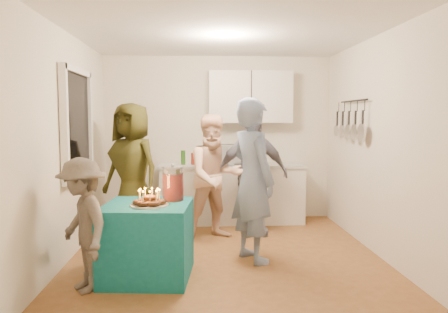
{
  "coord_description": "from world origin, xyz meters",
  "views": [
    {
      "loc": [
        -0.31,
        -5.01,
        1.63
      ],
      "look_at": [
        0.0,
        0.35,
        1.15
      ],
      "focal_mm": 35.0,
      "sensor_mm": 36.0,
      "label": 1
    }
  ],
  "objects": [
    {
      "name": "woman_back_center",
      "position": [
        -0.09,
        0.79,
        0.84
      ],
      "size": [
        0.98,
        0.86,
        1.68
      ],
      "primitive_type": "imported",
      "rotation": [
        0.0,
        0.0,
        0.33
      ],
      "color": "#F7A481",
      "rests_on": "floor"
    },
    {
      "name": "woman_back_left",
      "position": [
        -1.23,
        1.02,
        0.91
      ],
      "size": [
        1.07,
        0.99,
        1.83
      ],
      "primitive_type": "imported",
      "rotation": [
        0.0,
        0.0,
        -0.61
      ],
      "color": "brown",
      "rests_on": "floor"
    },
    {
      "name": "child_near_left",
      "position": [
        -1.4,
        -0.94,
        0.63
      ],
      "size": [
        0.83,
        0.94,
        1.26
      ],
      "primitive_type": "imported",
      "rotation": [
        0.0,
        0.0,
        -1.0
      ],
      "color": "#504840",
      "rests_on": "floor"
    },
    {
      "name": "counter",
      "position": [
        0.2,
        1.7,
        0.43
      ],
      "size": [
        2.2,
        0.58,
        0.86
      ],
      "primitive_type": "cube",
      "color": "white",
      "rests_on": "floor"
    },
    {
      "name": "ceiling",
      "position": [
        0.0,
        0.0,
        2.6
      ],
      "size": [
        4.0,
        4.0,
        0.0
      ],
      "primitive_type": "plane",
      "color": "white",
      "rests_on": "floor"
    },
    {
      "name": "left_wall",
      "position": [
        -1.8,
        0.0,
        1.3
      ],
      "size": [
        4.0,
        4.0,
        0.0
      ],
      "primitive_type": "plane",
      "color": "silver",
      "rests_on": "floor"
    },
    {
      "name": "countertop",
      "position": [
        0.2,
        1.7,
        0.89
      ],
      "size": [
        2.24,
        0.62,
        0.05
      ],
      "primitive_type": "cube",
      "color": "beige",
      "rests_on": "counter"
    },
    {
      "name": "punch_jar",
      "position": [
        -0.58,
        -0.44,
        0.93
      ],
      "size": [
        0.22,
        0.22,
        0.34
      ],
      "primitive_type": "cylinder",
      "color": "#B3130E",
      "rests_on": "party_table"
    },
    {
      "name": "back_wall",
      "position": [
        0.0,
        2.0,
        1.3
      ],
      "size": [
        3.6,
        3.6,
        0.0
      ],
      "primitive_type": "plane",
      "color": "silver",
      "rests_on": "floor"
    },
    {
      "name": "donut_cake",
      "position": [
        -0.8,
        -0.72,
        0.85
      ],
      "size": [
        0.38,
        0.38,
        0.18
      ],
      "primitive_type": null,
      "color": "#381C0C",
      "rests_on": "party_table"
    },
    {
      "name": "floor",
      "position": [
        0.0,
        0.0,
        0.0
      ],
      "size": [
        4.0,
        4.0,
        0.0
      ],
      "primitive_type": "plane",
      "color": "brown",
      "rests_on": "ground"
    },
    {
      "name": "right_wall",
      "position": [
        1.8,
        0.0,
        1.3
      ],
      "size": [
        4.0,
        4.0,
        0.0
      ],
      "primitive_type": "plane",
      "color": "silver",
      "rests_on": "floor"
    },
    {
      "name": "man_birthday",
      "position": [
        0.3,
        -0.14,
        0.92
      ],
      "size": [
        0.7,
        0.8,
        1.85
      ],
      "primitive_type": "imported",
      "rotation": [
        0.0,
        0.0,
        2.03
      ],
      "color": "#7B8FB4",
      "rests_on": "floor"
    },
    {
      "name": "window_night",
      "position": [
        -1.77,
        0.3,
        1.55
      ],
      "size": [
        0.04,
        1.0,
        1.2
      ],
      "primitive_type": "cube",
      "color": "black",
      "rests_on": "left_wall"
    },
    {
      "name": "pot_rack",
      "position": [
        1.72,
        0.7,
        1.6
      ],
      "size": [
        0.12,
        1.0,
        0.6
      ],
      "primitive_type": "cube",
      "color": "black",
      "rests_on": "right_wall"
    },
    {
      "name": "microwave",
      "position": [
        0.26,
        1.7,
        1.06
      ],
      "size": [
        0.56,
        0.39,
        0.3
      ],
      "primitive_type": "imported",
      "rotation": [
        0.0,
        0.0,
        -0.05
      ],
      "color": "white",
      "rests_on": "countertop"
    },
    {
      "name": "party_table",
      "position": [
        -0.84,
        -0.63,
        0.38
      ],
      "size": [
        0.92,
        0.92,
        0.76
      ],
      "primitive_type": "cube",
      "rotation": [
        0.0,
        0.0,
        -0.09
      ],
      "color": "#10666E",
      "rests_on": "floor"
    },
    {
      "name": "upper_cabinet",
      "position": [
        0.5,
        1.85,
        1.95
      ],
      "size": [
        1.3,
        0.3,
        0.8
      ],
      "primitive_type": "cube",
      "color": "white",
      "rests_on": "back_wall"
    },
    {
      "name": "woman_back_right",
      "position": [
        0.43,
        0.96,
        0.85
      ],
      "size": [
        1.02,
        0.47,
        1.7
      ],
      "primitive_type": "imported",
      "rotation": [
        0.0,
        0.0,
        0.05
      ],
      "color": "black",
      "rests_on": "floor"
    }
  ]
}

